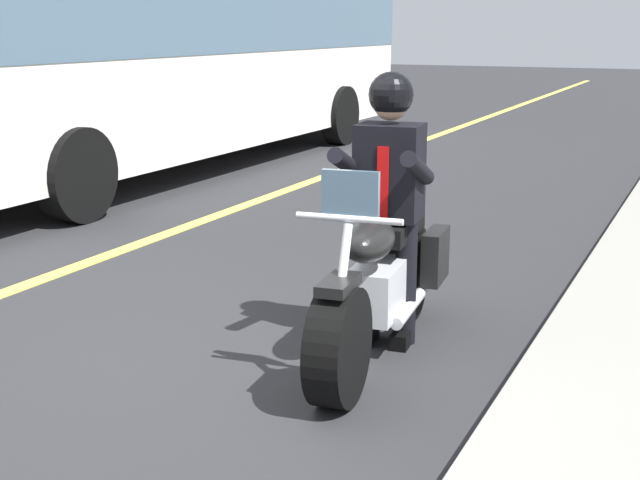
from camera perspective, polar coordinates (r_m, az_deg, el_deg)
ground_plane at (r=5.36m, az=-10.72°, el=-8.57°), size 80.00×80.00×0.00m
motorcycle_main at (r=5.51m, az=3.90°, el=-2.77°), size 2.22×0.74×1.26m
rider_main at (r=5.55m, az=4.47°, el=3.55°), size 0.66×0.60×1.74m
bus_near at (r=12.95m, az=-9.59°, el=12.97°), size 11.05×2.70×3.30m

